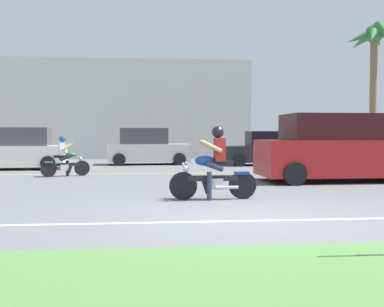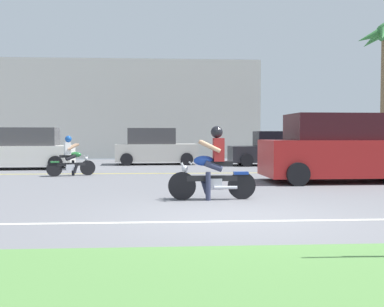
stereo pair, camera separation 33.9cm
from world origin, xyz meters
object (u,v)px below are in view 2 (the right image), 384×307
(parked_car_0, at_px, (23,150))
(motorcyclist_distant, at_px, (71,159))
(motorcyclist, at_px, (213,169))
(parked_car_2, at_px, (279,149))
(suv_nearby, at_px, (346,149))
(parked_car_1, at_px, (155,148))

(parked_car_0, xyz_separation_m, motorcyclist_distant, (2.54, -3.29, -0.20))
(motorcyclist, height_order, parked_car_2, motorcyclist)
(suv_nearby, relative_size, parked_car_2, 1.15)
(motorcyclist, distance_m, motorcyclist_distant, 7.14)
(suv_nearby, bearing_deg, parked_car_1, 125.12)
(suv_nearby, bearing_deg, motorcyclist_distant, 164.23)
(parked_car_1, distance_m, parked_car_2, 5.71)
(parked_car_1, bearing_deg, parked_car_0, -154.42)
(parked_car_2, distance_m, motorcyclist_distant, 9.61)
(motorcyclist, height_order, motorcyclist_distant, motorcyclist)
(suv_nearby, xyz_separation_m, motorcyclist_distant, (-8.46, 2.39, -0.40))
(motorcyclist_distant, bearing_deg, parked_car_1, 65.02)
(motorcyclist_distant, bearing_deg, parked_car_0, 127.74)
(parked_car_0, distance_m, parked_car_2, 10.97)
(parked_car_0, height_order, parked_car_1, parked_car_1)
(motorcyclist_distant, bearing_deg, motorcyclist, -54.46)
(parked_car_0, bearing_deg, motorcyclist, -53.65)
(suv_nearby, relative_size, parked_car_1, 1.30)
(suv_nearby, distance_m, parked_car_1, 10.01)
(suv_nearby, relative_size, parked_car_0, 1.18)
(motorcyclist, bearing_deg, motorcyclist_distant, 125.54)
(parked_car_2, bearing_deg, motorcyclist_distant, -150.00)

